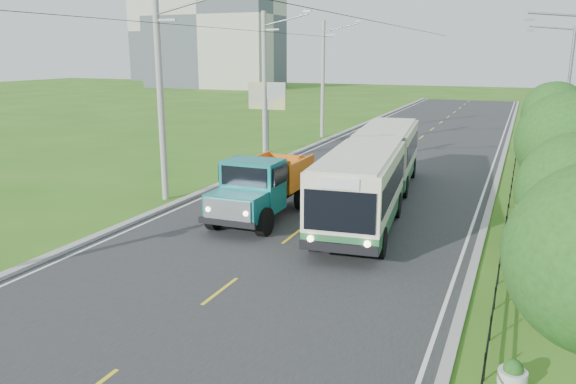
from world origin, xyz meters
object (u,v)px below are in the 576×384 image
Objects in this scene: tree_fifth at (555,117)px; streetlight_far at (565,90)px; pole_mid at (265,86)px; billboard_left at (267,100)px; tree_back at (551,111)px; planter_mid at (523,203)px; tree_third at (568,147)px; pole_near at (161,99)px; tree_fourth at (559,136)px; bus at (375,166)px; pole_far at (323,79)px; dump_truck at (262,183)px; planter_far at (524,172)px; planter_near at (519,258)px; planter_front at (513,375)px.

streetlight_far reaches higher than tree_fifth.
billboard_left is at bearing 112.42° from pole_mid.
planter_mid is at bearing -95.91° from tree_back.
tree_third reaches higher than billboard_left.
planter_mid is (16.86, 5.00, -4.81)m from pole_near.
tree_fourth is 3.53m from planter_mid.
pole_mid is at bearing 131.52° from bus.
streetlight_far reaches higher than planter_mid.
pole_far is 26.20m from tree_fourth.
tree_fourth reaches higher than billboard_left.
dump_truck reaches higher than planter_mid.
streetlight_far reaches higher than planter_far.
planter_mid is 12.55m from dump_truck.
tree_back is at bearing 54.86° from bus.
pole_mid is 14.93× the size of planter_far.
tree_third is (18.12, -0.86, -1.11)m from pole_near.
pole_near is 17.79m from planter_near.
tree_fifth is at bearing 44.53° from dump_truck.
dump_truck is at bearing -10.92° from pole_near.
pole_mid is 14.93× the size of planter_mid.
planter_far is at bearing -108.80° from streetlight_far.
tree_fourth is 8.06× the size of planter_far.
pole_near is 21.31m from tree_fifth.
pole_near reaches higher than tree_fourth.
planter_mid is (-1.26, -12.14, -3.37)m from tree_back.
billboard_left is at bearing -97.83° from pole_far.
pole_far is 1.47× the size of dump_truck.
planter_near is 9.00m from bus.
planter_mid is 20.99m from billboard_left.
planter_near is at bearing -120.41° from tree_third.
streetlight_far is at bearing 45.14° from pole_near.
planter_far is 17.89m from dump_truck.
streetlight_far is 13.54× the size of planter_near.
planter_far is at bearing 3.39° from pole_mid.
pole_far is at bearing 144.64° from tree_fifth.
tree_back reaches higher than planter_far.
billboard_left is 0.30× the size of bus.
planter_front and planter_near have the same top height.
pole_far is 14.93× the size of planter_near.
bus is 5.72m from dump_truck.
tree_back is at bearing 73.12° from planter_far.
tree_third is 1.09× the size of tree_back.
tree_fifth is at bearing -11.28° from billboard_left.
streetlight_far reaches higher than planter_front.
planter_front is 0.04× the size of bus.
pole_mid is at bearing -176.61° from planter_far.
tree_fourth is at bearing 90.00° from tree_third.
planter_far is 18.56m from billboard_left.
tree_fifth is at bearing 86.75° from planter_front.
pole_near is 18.17m from tree_third.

